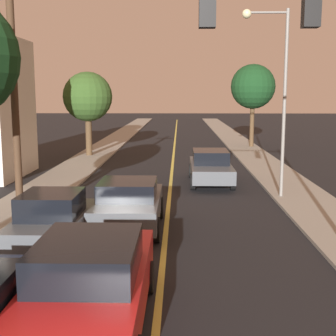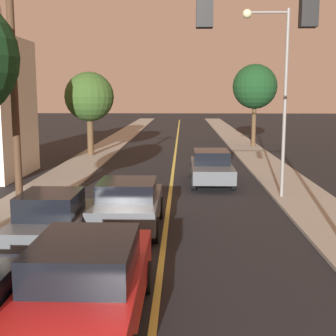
{
  "view_description": "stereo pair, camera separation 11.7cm",
  "coord_description": "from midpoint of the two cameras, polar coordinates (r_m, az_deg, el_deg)",
  "views": [
    {
      "loc": [
        0.42,
        -3.84,
        4.3
      ],
      "look_at": [
        0.0,
        13.12,
        1.6
      ],
      "focal_mm": 50.0,
      "sensor_mm": 36.0,
      "label": 1
    },
    {
      "loc": [
        0.54,
        -3.84,
        4.3
      ],
      "look_at": [
        0.0,
        13.12,
        1.6
      ],
      "focal_mm": 50.0,
      "sensor_mm": 36.0,
      "label": 2
    }
  ],
  "objects": [
    {
      "name": "tree_right_near",
      "position": [
        37.86,
        10.23,
        9.71
      ],
      "size": [
        3.49,
        3.49,
        6.48
      ],
      "color": "#4C3823",
      "rests_on": "ground"
    },
    {
      "name": "sidewalk_right",
      "position": [
        40.38,
        8.6,
        2.92
      ],
      "size": [
        2.5,
        80.0,
        0.12
      ],
      "color": "gray",
      "rests_on": "ground"
    },
    {
      "name": "car_near_lane_second",
      "position": [
        14.95,
        -5.07,
        -4.38
      ],
      "size": [
        2.11,
        4.29,
        1.61
      ],
      "color": "#474C51",
      "rests_on": "ground"
    },
    {
      "name": "road_surface",
      "position": [
        40.08,
        0.72,
        2.9
      ],
      "size": [
        8.55,
        80.0,
        0.01
      ],
      "color": "black",
      "rests_on": "ground"
    },
    {
      "name": "sidewalk_left",
      "position": [
        40.51,
        -7.12,
        2.97
      ],
      "size": [
        2.5,
        80.0,
        0.12
      ],
      "color": "gray",
      "rests_on": "ground"
    },
    {
      "name": "streetlamp_right",
      "position": [
        19.38,
        12.74,
        10.53
      ],
      "size": [
        1.85,
        0.36,
        7.46
      ],
      "color": "slate",
      "rests_on": "ground"
    },
    {
      "name": "car_near_lane_front",
      "position": [
        8.89,
        -9.83,
        -13.69
      ],
      "size": [
        2.11,
        5.12,
        1.75
      ],
      "color": "red",
      "rests_on": "ground"
    },
    {
      "name": "traffic_signal_mast",
      "position": [
        9.75,
        18.75,
        12.1
      ],
      "size": [
        4.48,
        0.42,
        6.74
      ],
      "color": "slate",
      "rests_on": "ground"
    },
    {
      "name": "tree_left_far",
      "position": [
        32.42,
        -9.86,
        8.51
      ],
      "size": [
        3.33,
        3.33,
        5.65
      ],
      "color": "#4C3823",
      "rests_on": "ground"
    },
    {
      "name": "car_far_oncoming",
      "position": [
        22.63,
        5.06,
        0.18
      ],
      "size": [
        2.02,
        5.02,
        1.6
      ],
      "rotation": [
        0.0,
        0.0,
        3.14
      ],
      "color": "#474C51",
      "rests_on": "ground"
    },
    {
      "name": "car_outer_lane_second",
      "position": [
        13.43,
        -14.08,
        -6.27
      ],
      "size": [
        1.9,
        3.96,
        1.64
      ],
      "color": "#474C51",
      "rests_on": "ground"
    },
    {
      "name": "utility_pole_left",
      "position": [
        15.93,
        -18.45,
        8.93
      ],
      "size": [
        1.6,
        0.24,
        8.23
      ],
      "color": "#422D1E",
      "rests_on": "ground"
    }
  ]
}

